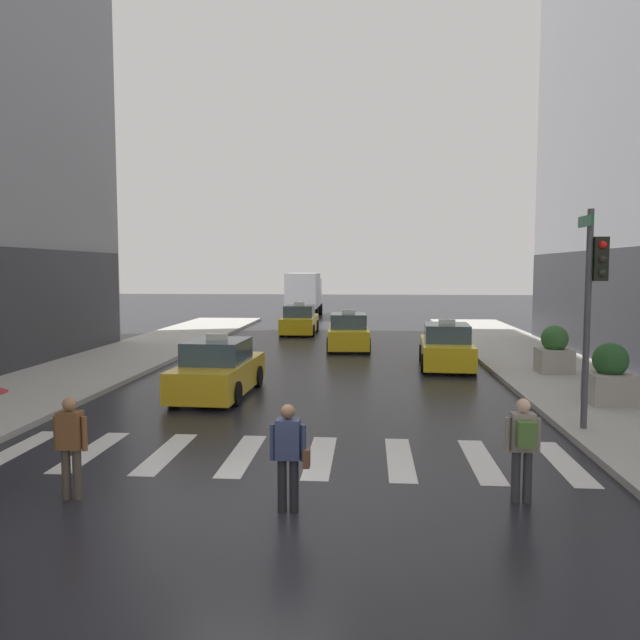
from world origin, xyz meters
TOP-DOWN VIEW (x-y plane):
  - ground_plane at (0.00, 0.00)m, footprint 160.00×160.00m
  - crosswalk_markings at (-0.00, 3.00)m, footprint 11.30×2.80m
  - traffic_light_pole at (6.55, 5.08)m, footprint 0.44×0.84m
  - taxi_lead at (-2.65, 8.71)m, footprint 2.06×4.60m
  - taxi_second at (4.59, 14.46)m, footprint 2.12×4.63m
  - taxi_third at (0.77, 19.56)m, footprint 2.07×4.60m
  - taxi_fourth at (-2.21, 25.90)m, footprint 1.95×4.55m
  - box_truck at (-3.13, 37.41)m, footprint 2.34×7.56m
  - pedestrian_with_backpack at (4.11, 0.89)m, footprint 0.55×0.43m
  - pedestrian_with_handbag at (0.52, 0.22)m, footprint 0.60×0.24m
  - pedestrian_plain_coat at (-3.00, 0.47)m, footprint 0.55×0.24m
  - planter_near_corner at (7.98, 7.72)m, footprint 1.10×1.10m
  - planter_mid_block at (8.00, 12.66)m, footprint 1.10×1.10m

SIDE VIEW (x-z plane):
  - ground_plane at x=0.00m, z-range 0.00..0.00m
  - crosswalk_markings at x=0.00m, z-range 0.00..0.01m
  - taxi_lead at x=-2.65m, z-range -0.18..1.63m
  - taxi_second at x=4.59m, z-range -0.18..1.63m
  - taxi_third at x=0.77m, z-range -0.18..1.63m
  - taxi_fourth at x=-2.21m, z-range -0.18..1.63m
  - planter_near_corner at x=7.98m, z-range 0.07..1.67m
  - planter_mid_block at x=8.00m, z-range 0.07..1.67m
  - pedestrian_with_handbag at x=0.52m, z-range 0.11..1.76m
  - pedestrian_plain_coat at x=-3.00m, z-range 0.11..1.76m
  - pedestrian_with_backpack at x=4.11m, z-range 0.15..1.80m
  - box_truck at x=-3.13m, z-range 0.18..3.53m
  - traffic_light_pole at x=6.55m, z-range 0.86..5.66m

